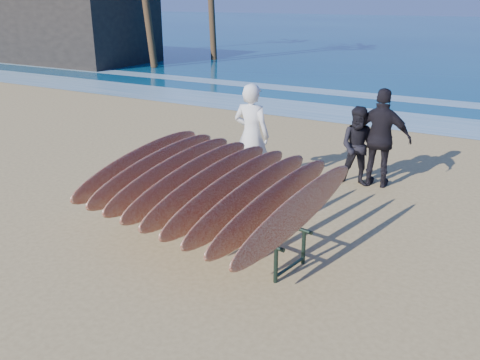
{
  "coord_description": "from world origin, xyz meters",
  "views": [
    {
      "loc": [
        3.48,
        -5.31,
        3.5
      ],
      "look_at": [
        0.0,
        0.8,
        0.95
      ],
      "focal_mm": 38.0,
      "sensor_mm": 36.0,
      "label": 1
    }
  ],
  "objects_px": {
    "person_white": "(251,135)",
    "person_dark_a": "(359,147)",
    "building": "(65,22)",
    "surfboard_rack": "(208,186)",
    "person_dark_b": "(381,138)"
  },
  "relations": [
    {
      "from": "person_white",
      "to": "building",
      "type": "distance_m",
      "value": 22.95
    },
    {
      "from": "person_dark_a",
      "to": "building",
      "type": "bearing_deg",
      "value": 140.66
    },
    {
      "from": "surfboard_rack",
      "to": "person_dark_a",
      "type": "height_order",
      "value": "person_dark_a"
    },
    {
      "from": "person_white",
      "to": "person_dark_a",
      "type": "relative_size",
      "value": 1.28
    },
    {
      "from": "surfboard_rack",
      "to": "person_white",
      "type": "height_order",
      "value": "person_white"
    },
    {
      "from": "person_dark_b",
      "to": "building",
      "type": "relative_size",
      "value": 0.2
    },
    {
      "from": "person_dark_a",
      "to": "building",
      "type": "xyz_separation_m",
      "value": [
        -20.79,
        11.85,
        1.36
      ]
    },
    {
      "from": "person_dark_b",
      "to": "building",
      "type": "height_order",
      "value": "building"
    },
    {
      "from": "person_white",
      "to": "person_dark_b",
      "type": "height_order",
      "value": "person_white"
    },
    {
      "from": "surfboard_rack",
      "to": "person_dark_a",
      "type": "distance_m",
      "value": 3.68
    },
    {
      "from": "person_dark_b",
      "to": "building",
      "type": "bearing_deg",
      "value": -33.78
    },
    {
      "from": "person_white",
      "to": "surfboard_rack",
      "type": "bearing_deg",
      "value": 102.48
    },
    {
      "from": "person_white",
      "to": "person_dark_a",
      "type": "distance_m",
      "value": 2.08
    },
    {
      "from": "surfboard_rack",
      "to": "person_dark_b",
      "type": "height_order",
      "value": "person_dark_b"
    },
    {
      "from": "building",
      "to": "person_white",
      "type": "bearing_deg",
      "value": -34.09
    }
  ]
}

